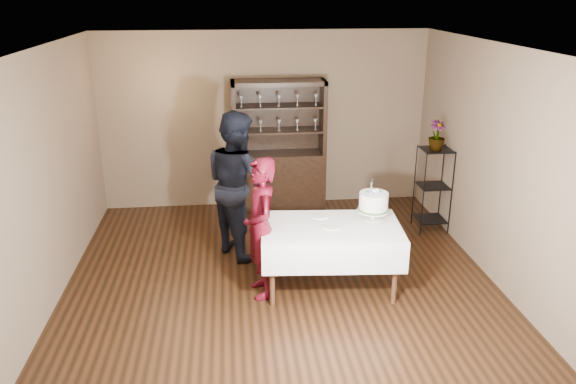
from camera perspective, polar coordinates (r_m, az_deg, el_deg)
name	(u,v)px	position (r m, az deg, el deg)	size (l,w,h in m)	color
floor	(280,276)	(6.83, -0.84, -8.55)	(5.00, 5.00, 0.00)	black
ceiling	(279,46)	(6.03, -0.97, 14.61)	(5.00, 5.00, 0.00)	white
back_wall	(264,121)	(8.71, -2.43, 7.27)	(5.00, 0.02, 2.70)	brown
wall_left	(49,177)	(6.58, -23.15, 1.40)	(0.02, 5.00, 2.70)	brown
wall_right	(492,163)	(6.98, 20.03, 2.82)	(0.02, 5.00, 2.70)	brown
china_hutch	(279,167)	(8.66, -0.93, 2.52)	(1.40, 0.48, 2.00)	black
plant_etagere	(433,186)	(8.15, 14.50, 0.61)	(0.42, 0.42, 1.20)	black
cake_table	(331,241)	(6.35, 4.39, -4.97)	(1.62, 1.07, 0.77)	white
woman	(261,228)	(6.14, -2.77, -3.70)	(0.58, 0.38, 1.60)	#3C0510
man	(237,184)	(7.13, -5.16, 0.86)	(0.91, 0.71, 1.87)	black
cake	(374,203)	(6.43, 8.69, -1.09)	(0.39, 0.39, 0.51)	white
plate_near	(332,226)	(6.24, 4.45, -3.51)	(0.21, 0.21, 0.01)	white
plate_far	(320,216)	(6.52, 3.25, -2.43)	(0.20, 0.20, 0.01)	white
potted_plant	(437,135)	(7.89, 14.88, 5.57)	(0.23, 0.23, 0.41)	#436630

